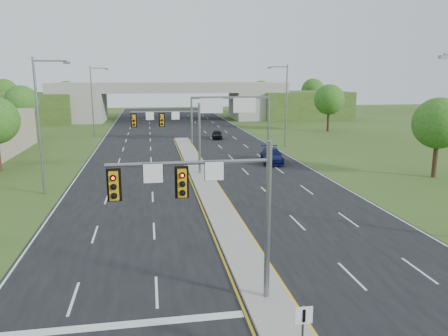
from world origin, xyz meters
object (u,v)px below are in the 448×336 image
Objects in this scene: sign_gantry at (230,106)px; car_far_c at (217,134)px; signal_mast_far at (176,127)px; keep_right_sign at (303,326)px; car_far_b at (272,155)px; overpass at (171,104)px; signal_mast_near at (215,198)px.

sign_gantry reaches higher than car_far_c.
signal_mast_far is 29.71m from keep_right_sign.
keep_right_sign is 0.57× the size of car_far_c.
sign_gantry is at bearing 65.89° from signal_mast_far.
sign_gantry is at bearing 106.33° from car_far_b.
keep_right_sign reaches higher than car_far_c.
overpass is at bearing 90.00° from keep_right_sign.
signal_mast_near and signal_mast_far have the same top height.
car_far_b is at bearing 69.80° from signal_mast_near.
sign_gantry is at bearing -68.15° from car_far_c.
overpass reaches higher than car_far_c.
signal_mast_near is at bearing -92.05° from car_far_c.
keep_right_sign is at bearing -88.95° from car_far_c.
signal_mast_far is at bearing 90.00° from signal_mast_near.
car_far_b is (8.64, 34.08, -0.70)m from keep_right_sign.
overpass reaches higher than sign_gantry.
sign_gantry is (8.95, 44.99, 0.51)m from signal_mast_near.
signal_mast_far is 0.60× the size of sign_gantry.
sign_gantry is 2.11× the size of car_far_b.
overpass is 20.85× the size of car_far_c.
overpass is at bearing 100.79° from sign_gantry.
signal_mast_far is 21.91m from sign_gantry.
keep_right_sign is at bearing -85.61° from signal_mast_far.
signal_mast_far reaches higher than keep_right_sign.
sign_gantry is at bearing 82.30° from keep_right_sign.
car_far_c is (-3.12, 19.76, -0.14)m from car_far_b.
overpass is 51.26m from car_far_b.
keep_right_sign is (2.26, -29.45, -3.21)m from signal_mast_far.
car_far_b is at bearing 75.78° from keep_right_sign.
signal_mast_far is at bearing 94.39° from keep_right_sign.
keep_right_sign is 35.16m from car_far_b.
overpass is (0.00, 84.53, 2.04)m from keep_right_sign.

